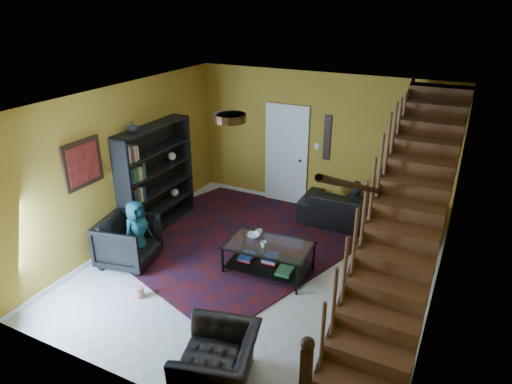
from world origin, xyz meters
TOP-DOWN VIEW (x-y plane):
  - floor at (0.00, 0.00)m, footprint 5.50×5.50m
  - room at (-1.33, 1.33)m, footprint 5.50×5.50m
  - staircase at (2.12, -0.00)m, footprint 0.95×5.02m
  - bookshelf at (-2.40, 0.60)m, footprint 0.35×1.80m
  - door at (-0.70, 2.73)m, footprint 0.82×0.05m
  - framed_picture at (-2.57, -0.90)m, footprint 0.04×0.74m
  - wall_hanging at (0.15, 2.73)m, footprint 0.14×0.03m
  - ceiling_fixture at (0.00, -0.80)m, footprint 0.40×0.40m
  - rug at (-0.90, 1.03)m, footprint 5.00×5.35m
  - sofa at (1.06, 2.30)m, footprint 2.34×0.94m
  - armchair_left at (-2.05, -0.69)m, footprint 1.02×1.00m
  - armchair_right at (0.60, -2.25)m, footprint 1.08×1.17m
  - person_adult_a at (0.91, 2.35)m, footprint 0.53×0.38m
  - person_adult_b at (1.50, 2.35)m, footprint 0.65×0.51m
  - person_child at (-1.95, -0.56)m, footprint 0.40×0.57m
  - coffee_table at (0.13, 0.10)m, footprint 1.39×0.87m
  - cup_a at (-0.14, 0.30)m, footprint 0.15×0.15m
  - cup_b at (0.09, -0.00)m, footprint 0.13×0.13m
  - bowl at (-0.19, 0.21)m, footprint 0.25×0.25m
  - vase at (-2.41, 0.10)m, footprint 0.18×0.18m
  - popcorn_bucket at (-1.29, -1.37)m, footprint 0.15×0.15m

SIDE VIEW (x-z plane):
  - floor at x=0.00m, z-range 0.00..0.00m
  - rug at x=-0.90m, z-range 0.00..0.02m
  - room at x=-1.33m, z-range -2.70..2.80m
  - popcorn_bucket at x=-1.29m, z-range 0.02..0.18m
  - person_adult_b at x=1.50m, z-range -0.45..0.89m
  - person_adult_a at x=0.91m, z-range -0.45..0.91m
  - coffee_table at x=0.13m, z-range 0.04..0.55m
  - armchair_right at x=0.60m, z-range 0.00..0.64m
  - sofa at x=1.06m, z-range 0.00..0.68m
  - armchair_left at x=-2.05m, z-range 0.00..0.79m
  - bowl at x=-0.19m, z-range 0.51..0.56m
  - person_child at x=-1.95m, z-range 0.00..1.10m
  - cup_b at x=0.09m, z-range 0.51..0.60m
  - cup_a at x=-0.14m, z-range 0.51..0.60m
  - bookshelf at x=-2.40m, z-range -0.04..1.96m
  - door at x=-0.70m, z-range 0.00..2.05m
  - staircase at x=2.12m, z-range -0.19..2.99m
  - wall_hanging at x=0.15m, z-range 1.10..2.00m
  - framed_picture at x=-2.57m, z-range 1.38..2.12m
  - vase at x=-2.41m, z-range 2.00..2.19m
  - ceiling_fixture at x=0.00m, z-range 2.69..2.79m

